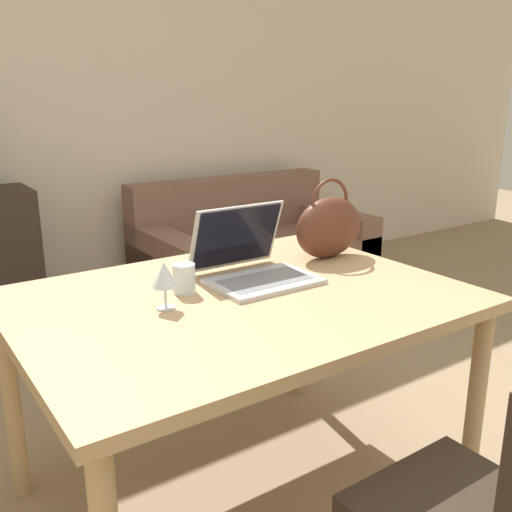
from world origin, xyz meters
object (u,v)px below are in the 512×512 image
object	(u,v)px
couch	(252,257)
laptop	(251,260)
drinking_glass	(184,279)
handbag	(329,226)
wine_glass	(165,276)
chair	(499,512)

from	to	relation	value
couch	laptop	bearing A→B (deg)	-124.28
drinking_glass	handbag	xyz separation A→B (m)	(0.67, 0.05, 0.08)
drinking_glass	handbag	size ratio (longest dim) A/B	0.31
couch	drinking_glass	world-z (taller)	drinking_glass
couch	wine_glass	xyz separation A→B (m)	(-1.51, -1.76, 0.60)
drinking_glass	laptop	bearing A→B (deg)	1.99
chair	laptop	size ratio (longest dim) A/B	2.54
handbag	drinking_glass	bearing A→B (deg)	-175.43
laptop	handbag	size ratio (longest dim) A/B	1.14
couch	drinking_glass	distance (m)	2.24
laptop	wine_glass	distance (m)	0.40
handbag	wine_glass	bearing A→B (deg)	-169.11
chair	laptop	bearing A→B (deg)	87.51
wine_glass	handbag	xyz separation A→B (m)	(0.79, 0.15, 0.02)
drinking_glass	wine_glass	bearing A→B (deg)	-139.49
chair	laptop	xyz separation A→B (m)	(0.03, 1.03, 0.33)
couch	wine_glass	bearing A→B (deg)	-130.64
wine_glass	chair	bearing A→B (deg)	-69.36
couch	drinking_glass	size ratio (longest dim) A/B	16.11
couch	wine_glass	distance (m)	2.40
laptop	wine_glass	size ratio (longest dim) A/B	2.45
wine_glass	couch	bearing A→B (deg)	49.36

